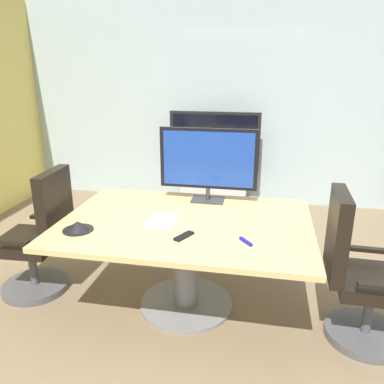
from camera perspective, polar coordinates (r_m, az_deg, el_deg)
The scene contains 11 objects.
ground_plane at distance 3.14m, azimuth 0.99°, elevation -18.48°, with size 7.07×7.07×0.00m, color #7A664C.
wall_back_glass_partition at distance 5.44m, azimuth 6.62°, elevation 12.92°, with size 6.07×0.10×2.77m, color #9EB2B7.
conference_table at distance 3.02m, azimuth -0.92°, elevation -7.38°, with size 1.90×1.32×0.75m.
office_chair_left at distance 3.51m, azimuth -21.62°, elevation -7.02°, with size 0.60×0.58×1.09m.
office_chair_right at distance 2.97m, azimuth 23.43°, elevation -12.00°, with size 0.60×0.58×1.09m.
tv_monitor at distance 3.28m, azimuth 2.45°, elevation 4.65°, with size 0.84×0.18×0.64m.
wall_display_unit at distance 5.28m, azimuth 3.28°, elevation 2.44°, with size 1.20×0.36×1.31m.
conference_phone at distance 2.89m, azimuth -16.60°, elevation -4.91°, with size 0.22×0.22×0.07m.
remote_control at distance 2.67m, azimuth -1.21°, elevation -6.55°, with size 0.05×0.17×0.02m, color black.
whiteboard_marker at distance 2.61m, azimuth 7.98°, elevation -7.29°, with size 0.13×0.02×0.02m, color #1919A5.
paper_notepad at distance 2.95m, azimuth -4.45°, elevation -4.20°, with size 0.21×0.30×0.01m, color white.
Camera 1 is at (0.43, -2.48, 1.88)m, focal length 35.93 mm.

